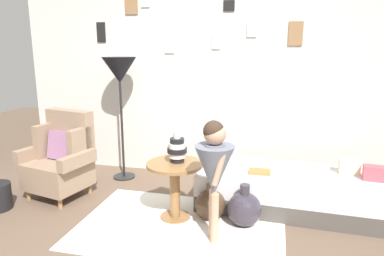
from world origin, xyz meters
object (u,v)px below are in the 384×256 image
Objects in this scene: vase_striped at (177,149)px; demijohn_near at (210,204)px; armchair at (62,158)px; floor_lamp at (120,74)px; demijohn_far at (244,209)px; person_child at (214,166)px; book_on_daybed at (260,172)px; daybed at (291,190)px; side_table at (175,179)px.

vase_striped is 0.77× the size of demijohn_near.
floor_lamp is at bearing 56.48° from armchair.
demijohn_near is 0.93× the size of demijohn_far.
person_child is at bearing -41.48° from floor_lamp.
person_child is at bearing -115.71° from book_on_daybed.
floor_lamp is (-2.09, 0.43, 1.14)m from daybed.
person_child is 2.81× the size of demijohn_near.
floor_lamp is 7.06× the size of book_on_daybed.
daybed reaches higher than demijohn_near.
armchair is 2.51× the size of demijohn_near.
armchair is 3.26× the size of vase_striped.
floor_lamp is at bearing 138.08° from vase_striped.
daybed is at bearing 50.64° from person_child.
book_on_daybed is at bearing 26.84° from side_table.
side_table is at bearing -178.81° from demijohn_far.
demijohn_near is (-0.78, -0.43, -0.05)m from daybed.
side_table is 0.62m from person_child.
armchair is 2.35× the size of demijohn_far.
vase_striped is 0.57m from person_child.
person_child is at bearing -17.33° from armchair.
demijohn_far is (0.68, 0.01, -0.24)m from side_table.
person_child is (0.45, -0.32, 0.28)m from side_table.
armchair is at bearing -174.50° from daybed.
book_on_daybed is at bearing 73.64° from demijohn_far.
floor_lamp is (0.44, 0.67, 0.91)m from armchair.
demijohn_near is at bearing 170.82° from demijohn_far.
person_child is (1.42, -1.25, -0.65)m from floor_lamp.
person_child reaches higher than demijohn_far.
side_table is 0.72m from demijohn_far.
floor_lamp reaches higher than side_table.
demijohn_near is at bearing 4.25° from vase_striped.
side_table reaches higher than daybed.
floor_lamp reaches higher than demijohn_far.
floor_lamp is 4.02× the size of demijohn_near.
vase_striped reaches higher than demijohn_near.
demijohn_near is 0.34m from demijohn_far.
armchair reaches higher than demijohn_far.
demijohn_far is (0.67, -0.03, -0.53)m from vase_striped.
demijohn_near is (-0.45, -0.33, -0.26)m from book_on_daybed.
side_table is at bearing -153.16° from book_on_daybed.
daybed is 0.89m from demijohn_near.
floor_lamp is at bearing 138.52° from person_child.
demijohn_far is (-0.11, -0.39, -0.25)m from book_on_daybed.
person_child is 0.67m from demijohn_far.
floor_lamp reaches higher than demijohn_near.
vase_striped is (-1.11, -0.46, 0.50)m from daybed.
book_on_daybed reaches higher than demijohn_far.
daybed is 0.40m from book_on_daybed.
daybed is at bearing 29.02° from demijohn_near.
armchair is 1.79m from demijohn_near.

